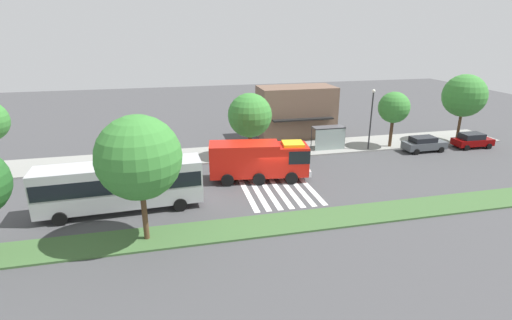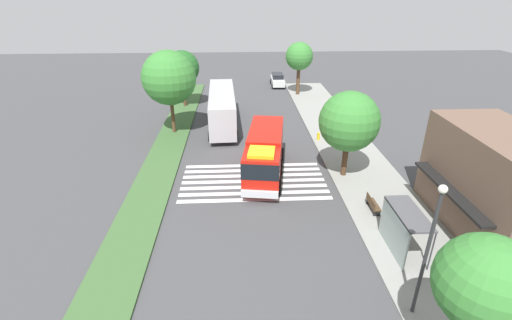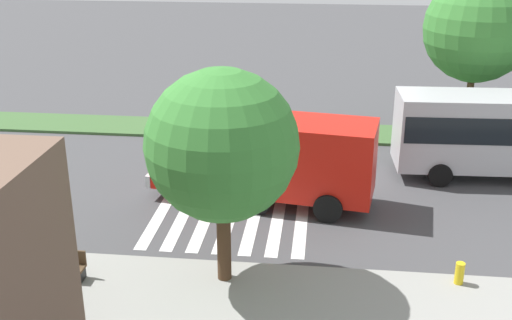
{
  "view_description": "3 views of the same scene",
  "coord_description": "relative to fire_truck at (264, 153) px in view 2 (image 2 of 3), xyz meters",
  "views": [
    {
      "loc": [
        -8.63,
        -30.57,
        13.05
      ],
      "look_at": [
        -0.98,
        1.9,
        1.53
      ],
      "focal_mm": 27.24,
      "sensor_mm": 36.0,
      "label": 1
    },
    {
      "loc": [
        24.65,
        -1.05,
        13.57
      ],
      "look_at": [
        -0.22,
        0.21,
        1.64
      ],
      "focal_mm": 25.64,
      "sensor_mm": 36.0,
      "label": 2
    },
    {
      "loc": [
        -3.28,
        23.78,
        10.65
      ],
      "look_at": [
        -0.7,
        1.04,
        1.76
      ],
      "focal_mm": 44.13,
      "sensor_mm": 36.0,
      "label": 3
    }
  ],
  "objects": [
    {
      "name": "median_strip",
      "position": [
        0.73,
        -8.45,
        -1.89
      ],
      "size": [
        60.0,
        3.0,
        0.14
      ],
      "primitive_type": "cube",
      "color": "#3D6033",
      "rests_on": "ground_plane"
    },
    {
      "name": "median_tree_far_west",
      "position": [
        -18.74,
        -8.45,
        2.78
      ],
      "size": [
        4.02,
        4.02,
        6.63
      ],
      "color": "#513823",
      "rests_on": "median_strip"
    },
    {
      "name": "median_tree_west",
      "position": [
        -9.7,
        -8.45,
        3.65
      ],
      "size": [
        5.17,
        5.17,
        8.07
      ],
      "color": "#513823",
      "rests_on": "median_strip"
    },
    {
      "name": "sidewalk_tree_far_west",
      "position": [
        -23.22,
        6.2,
        3.18
      ],
      "size": [
        3.59,
        3.59,
        6.85
      ],
      "color": "#513823",
      "rests_on": "sidewalk"
    },
    {
      "name": "parked_car_west",
      "position": [
        -28.51,
        4.0,
        -1.05
      ],
      "size": [
        4.72,
        2.02,
        1.76
      ],
      "rotation": [
        0.0,
        0.0,
        -0.01
      ],
      "color": "silver",
      "rests_on": "ground_plane"
    },
    {
      "name": "crosswalk",
      "position": [
        0.84,
        -0.88,
        -1.95
      ],
      "size": [
        5.85,
        10.94,
        0.01
      ],
      "color": "silver",
      "rests_on": "ground_plane"
    },
    {
      "name": "sidewalk_tree_center",
      "position": [
        16.6,
        6.2,
        2.61
      ],
      "size": [
        3.42,
        3.42,
        6.17
      ],
      "color": "#47301E",
      "rests_on": "sidewalk"
    },
    {
      "name": "fire_hydrant",
      "position": [
        -6.85,
        5.7,
        -1.47
      ],
      "size": [
        0.28,
        0.28,
        0.7
      ],
      "primitive_type": "cylinder",
      "color": "gold",
      "rests_on": "sidewalk"
    },
    {
      "name": "ground_plane",
      "position": [
        0.73,
        -0.88,
        -1.96
      ],
      "size": [
        120.0,
        120.0,
        0.0
      ],
      "primitive_type": "plane",
      "color": "#424244"
    },
    {
      "name": "bench_near_shelter",
      "position": [
        5.39,
        6.77,
        -1.36
      ],
      "size": [
        1.6,
        0.5,
        0.9
      ],
      "color": "#4C3823",
      "rests_on": "sidewalk"
    },
    {
      "name": "sidewalk",
      "position": [
        0.73,
        7.93,
        -1.89
      ],
      "size": [
        60.0,
        5.45,
        0.14
      ],
      "primitive_type": "cube",
      "color": "gray",
      "rests_on": "ground_plane"
    },
    {
      "name": "bus_stop_shelter",
      "position": [
        9.39,
        6.78,
        -0.07
      ],
      "size": [
        3.5,
        1.4,
        2.46
      ],
      "color": "#4C4C51",
      "rests_on": "sidewalk"
    },
    {
      "name": "storefront_building",
      "position": [
        7.57,
        12.94,
        1.15
      ],
      "size": [
        9.15,
        5.37,
        6.22
      ],
      "color": "brown",
      "rests_on": "ground_plane"
    },
    {
      "name": "transit_bus",
      "position": [
        -11.54,
        -3.61,
        0.2
      ],
      "size": [
        11.82,
        3.23,
        3.65
      ],
      "rotation": [
        0.0,
        0.0,
        3.18
      ],
      "color": "#B2B2B7",
      "rests_on": "ground_plane"
    },
    {
      "name": "sidewalk_tree_west",
      "position": [
        0.33,
        6.2,
        2.56
      ],
      "size": [
        4.48,
        4.48,
        6.63
      ],
      "color": "#47301E",
      "rests_on": "sidewalk"
    },
    {
      "name": "street_lamp",
      "position": [
        13.69,
        5.8,
        2.05
      ],
      "size": [
        0.36,
        0.36,
        6.6
      ],
      "color": "#2D2D30",
      "rests_on": "sidewalk"
    },
    {
      "name": "fire_truck",
      "position": [
        0.0,
        0.0,
        0.0
      ],
      "size": [
        9.11,
        3.82,
        3.43
      ],
      "rotation": [
        0.0,
        0.0,
        -0.15
      ],
      "color": "red",
      "rests_on": "ground_plane"
    }
  ]
}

